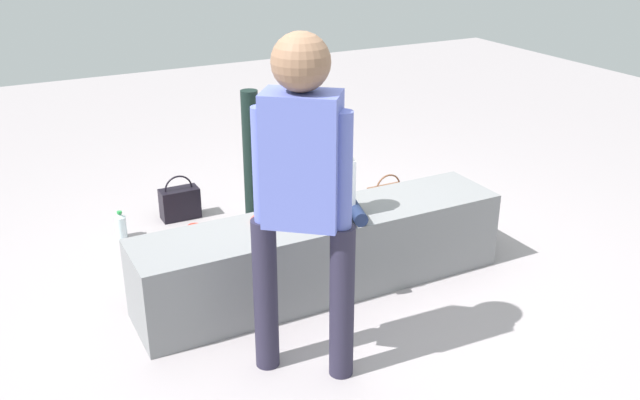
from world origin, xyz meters
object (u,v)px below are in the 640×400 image
cake_plate (271,218)px  party_cup_red (195,234)px  cake_box_white (249,260)px  handbag_brown_canvas (388,199)px  child_seated (337,179)px  gift_bag (322,197)px  water_bottle_near_gift (257,192)px  water_bottle_far_side (121,225)px  adult_standing (302,182)px  handbag_black_leather (180,203)px

cake_plate → party_cup_red: (-0.18, 0.84, -0.41)m
cake_box_white → handbag_brown_canvas: bearing=15.8°
child_seated → cake_plate: bearing=164.5°
gift_bag → party_cup_red: (-0.92, 0.01, -0.08)m
water_bottle_near_gift → water_bottle_far_side: (-1.00, -0.09, -0.01)m
child_seated → water_bottle_far_side: child_seated is taller
adult_standing → water_bottle_far_side: size_ratio=8.45×
gift_bag → party_cup_red: size_ratio=2.69×
cake_plate → water_bottle_far_side: bearing=117.3°
adult_standing → handbag_black_leather: (-0.00, 1.94, -0.83)m
water_bottle_far_side → party_cup_red: (0.40, -0.29, -0.03)m
water_bottle_near_gift → party_cup_red: size_ratio=1.78×
adult_standing → gift_bag: bearing=59.6°
handbag_black_leather → handbag_brown_canvas: handbag_black_leather is taller
water_bottle_near_gift → water_bottle_far_side: size_ratio=1.14×
adult_standing → party_cup_red: (-0.03, 1.53, -0.89)m
water_bottle_near_gift → handbag_brown_canvas: bearing=-35.3°
cake_plate → cake_box_white: (-0.01, 0.33, -0.41)m
child_seated → party_cup_red: 1.23m
gift_bag → handbag_brown_canvas: bearing=-19.5°
gift_bag → party_cup_red: 0.93m
water_bottle_far_side → handbag_black_leather: 0.46m
child_seated → handbag_brown_canvas: (0.84, 0.77, -0.57)m
water_bottle_far_side → handbag_black_leather: handbag_black_leather is taller
child_seated → adult_standing: adult_standing is taller
water_bottle_far_side → handbag_black_leather: (0.44, 0.12, 0.03)m
adult_standing → handbag_brown_canvas: size_ratio=5.55×
party_cup_red → cake_box_white: bearing=-71.0°
water_bottle_near_gift → water_bottle_far_side: water_bottle_near_gift is taller
gift_bag → water_bottle_near_gift: (-0.33, 0.39, -0.04)m
adult_standing → party_cup_red: 1.77m
adult_standing → party_cup_red: bearing=91.2°
cake_box_white → child_seated: bearing=-50.5°
cake_plate → handbag_brown_canvas: 1.42m
cake_box_white → cake_plate: bearing=-89.1°
adult_standing → gift_bag: (0.89, 1.52, -0.81)m
cake_box_white → handbag_black_leather: size_ratio=1.00×
cake_plate → handbag_brown_canvas: (1.19, 0.67, -0.38)m
gift_bag → water_bottle_far_side: (-1.33, 0.30, -0.05)m
cake_plate → handbag_black_leather: size_ratio=0.71×
handbag_black_leather → adult_standing: bearing=-90.0°
water_bottle_near_gift → party_cup_red: (-0.60, -0.38, -0.04)m
water_bottle_near_gift → party_cup_red: bearing=-147.6°
gift_bag → handbag_brown_canvas: size_ratio=1.13×
gift_bag → water_bottle_near_gift: 0.51m
handbag_brown_canvas → water_bottle_near_gift: bearing=144.7°
cake_plate → party_cup_red: bearing=102.1°
water_bottle_far_side → handbag_brown_canvas: size_ratio=0.66×
cake_plate → water_bottle_far_side: 1.33m
handbag_brown_canvas → child_seated: bearing=-137.7°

